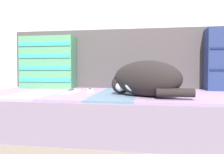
{
  "coord_description": "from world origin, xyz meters",
  "views": [
    {
      "loc": [
        0.05,
        -1.28,
        0.54
      ],
      "look_at": [
        -0.15,
        0.03,
        0.49
      ],
      "focal_mm": 35.0,
      "sensor_mm": 36.0,
      "label": 1
    }
  ],
  "objects_px": {
    "couch": "(137,123)",
    "throw_pillow_striped": "(48,62)",
    "game_remote_far": "(71,92)",
    "sleeping_cat": "(144,79)",
    "game_remote_near": "(90,90)"
  },
  "relations": [
    {
      "from": "couch",
      "to": "sleeping_cat",
      "type": "distance_m",
      "value": 0.35
    },
    {
      "from": "game_remote_near",
      "to": "game_remote_far",
      "type": "bearing_deg",
      "value": -137.2
    },
    {
      "from": "throw_pillow_striped",
      "to": "game_remote_far",
      "type": "distance_m",
      "value": 0.48
    },
    {
      "from": "couch",
      "to": "game_remote_far",
      "type": "relative_size",
      "value": 10.86
    },
    {
      "from": "sleeping_cat",
      "to": "game_remote_far",
      "type": "bearing_deg",
      "value": 168.28
    },
    {
      "from": "throw_pillow_striped",
      "to": "couch",
      "type": "bearing_deg",
      "value": -17.86
    },
    {
      "from": "couch",
      "to": "throw_pillow_striped",
      "type": "relative_size",
      "value": 4.93
    },
    {
      "from": "throw_pillow_striped",
      "to": "sleeping_cat",
      "type": "bearing_deg",
      "value": -28.97
    },
    {
      "from": "throw_pillow_striped",
      "to": "sleeping_cat",
      "type": "height_order",
      "value": "throw_pillow_striped"
    },
    {
      "from": "throw_pillow_striped",
      "to": "game_remote_far",
      "type": "bearing_deg",
      "value": -46.86
    },
    {
      "from": "game_remote_far",
      "to": "throw_pillow_striped",
      "type": "bearing_deg",
      "value": 133.14
    },
    {
      "from": "couch",
      "to": "throw_pillow_striped",
      "type": "bearing_deg",
      "value": 162.14
    },
    {
      "from": "couch",
      "to": "sleeping_cat",
      "type": "height_order",
      "value": "sleeping_cat"
    },
    {
      "from": "couch",
      "to": "sleeping_cat",
      "type": "bearing_deg",
      "value": -77.8
    },
    {
      "from": "game_remote_far",
      "to": "sleeping_cat",
      "type": "bearing_deg",
      "value": -11.72
    }
  ]
}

